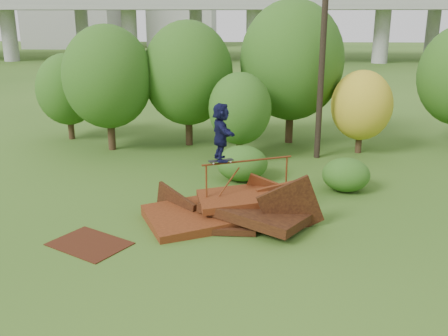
# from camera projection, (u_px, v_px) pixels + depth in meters

# --- Properties ---
(ground) EXTENTS (240.00, 240.00, 0.00)m
(ground) POSITION_uv_depth(u_px,v_px,m) (246.00, 238.00, 15.19)
(ground) COLOR #2D5116
(ground) RESTS_ON ground
(scrap_pile) EXTENTS (6.08, 4.00, 2.19)m
(scrap_pile) POSITION_uv_depth(u_px,v_px,m) (229.00, 211.00, 16.34)
(scrap_pile) COLOR #441E0C
(scrap_pile) RESTS_ON ground
(grind_rail) EXTENTS (2.96, 1.33, 1.91)m
(grind_rail) POSITION_uv_depth(u_px,v_px,m) (248.00, 174.00, 16.65)
(grind_rail) COLOR #62290F
(grind_rail) RESTS_ON ground
(skateboard) EXTENTS (0.84, 0.53, 0.09)m
(skateboard) POSITION_uv_depth(u_px,v_px,m) (221.00, 161.00, 16.18)
(skateboard) COLOR black
(skateboard) RESTS_ON grind_rail
(skater) EXTENTS (0.98, 1.82, 1.87)m
(skater) POSITION_uv_depth(u_px,v_px,m) (221.00, 132.00, 15.90)
(skater) COLOR #101236
(skater) RESTS_ON skateboard
(flat_plate) EXTENTS (2.69, 2.46, 0.03)m
(flat_plate) POSITION_uv_depth(u_px,v_px,m) (90.00, 244.00, 14.74)
(flat_plate) COLOR #3B190C
(flat_plate) RESTS_ON ground
(tree_0) EXTENTS (4.35, 4.35, 6.14)m
(tree_0) POSITION_uv_depth(u_px,v_px,m) (108.00, 77.00, 24.18)
(tree_0) COLOR black
(tree_0) RESTS_ON ground
(tree_1) EXTENTS (4.54, 4.54, 6.32)m
(tree_1) POSITION_uv_depth(u_px,v_px,m) (188.00, 73.00, 25.09)
(tree_1) COLOR black
(tree_1) RESTS_ON ground
(tree_2) EXTENTS (2.89, 2.89, 4.08)m
(tree_2) POSITION_uv_depth(u_px,v_px,m) (240.00, 109.00, 22.79)
(tree_2) COLOR black
(tree_2) RESTS_ON ground
(tree_3) EXTENTS (5.29, 5.29, 7.34)m
(tree_3) POSITION_uv_depth(u_px,v_px,m) (292.00, 61.00, 25.40)
(tree_3) COLOR black
(tree_3) RESTS_ON ground
(tree_4) EXTENTS (2.93, 2.93, 4.04)m
(tree_4) POSITION_uv_depth(u_px,v_px,m) (362.00, 105.00, 23.97)
(tree_4) COLOR black
(tree_4) RESTS_ON ground
(tree_6) EXTENTS (3.31, 3.31, 4.63)m
(tree_6) POSITION_uv_depth(u_px,v_px,m) (68.00, 89.00, 26.63)
(tree_6) COLOR black
(tree_6) RESTS_ON ground
(shrub_left) EXTENTS (2.08, 1.92, 1.44)m
(shrub_left) POSITION_uv_depth(u_px,v_px,m) (242.00, 163.00, 20.31)
(shrub_left) COLOR #284D14
(shrub_left) RESTS_ON ground
(shrub_right) EXTENTS (1.82, 1.67, 1.29)m
(shrub_right) POSITION_uv_depth(u_px,v_px,m) (346.00, 175.00, 19.10)
(shrub_right) COLOR #284D14
(shrub_right) RESTS_ON ground
(utility_pole) EXTENTS (1.40, 0.28, 10.88)m
(utility_pole) POSITION_uv_depth(u_px,v_px,m) (323.00, 38.00, 22.21)
(utility_pole) COLOR black
(utility_pole) RESTS_ON ground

